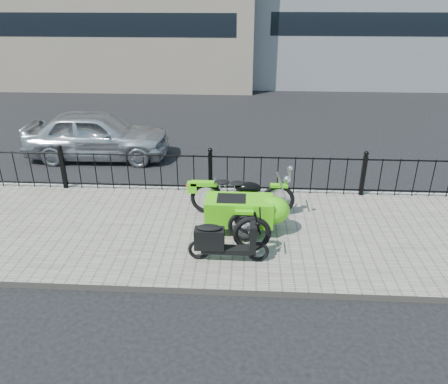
# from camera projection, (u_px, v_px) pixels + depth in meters

# --- Properties ---
(ground) EXTENTS (120.00, 120.00, 0.00)m
(ground) POSITION_uv_depth(u_px,v_px,m) (206.00, 222.00, 9.22)
(ground) COLOR black
(ground) RESTS_ON ground
(sidewalk) EXTENTS (30.00, 3.80, 0.12)m
(sidewalk) POSITION_uv_depth(u_px,v_px,m) (203.00, 232.00, 8.74)
(sidewalk) COLOR slate
(sidewalk) RESTS_ON ground
(curb) EXTENTS (30.00, 0.10, 0.12)m
(curb) POSITION_uv_depth(u_px,v_px,m) (211.00, 191.00, 10.49)
(curb) COLOR gray
(curb) RESTS_ON ground
(iron_fence) EXTENTS (14.11, 0.11, 1.08)m
(iron_fence) POSITION_uv_depth(u_px,v_px,m) (211.00, 173.00, 10.14)
(iron_fence) COLOR black
(iron_fence) RESTS_ON sidewalk
(motorcycle_sidecar) EXTENTS (2.28, 1.48, 0.98)m
(motorcycle_sidecar) POSITION_uv_depth(u_px,v_px,m) (248.00, 207.00, 8.55)
(motorcycle_sidecar) COLOR black
(motorcycle_sidecar) RESTS_ON sidewalk
(scooter) EXTENTS (1.43, 0.42, 0.97)m
(scooter) POSITION_uv_depth(u_px,v_px,m) (223.00, 241.00, 7.58)
(scooter) COLOR black
(scooter) RESTS_ON sidewalk
(spare_tire) EXTENTS (0.70, 0.16, 0.70)m
(spare_tire) POSITION_uv_depth(u_px,v_px,m) (252.00, 234.00, 7.87)
(spare_tire) COLOR black
(spare_tire) RESTS_ON sidewalk
(sedan_car) EXTENTS (4.08, 1.70, 1.38)m
(sedan_car) POSITION_uv_depth(u_px,v_px,m) (97.00, 135.00, 12.41)
(sedan_car) COLOR #B8BBC0
(sedan_car) RESTS_ON ground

